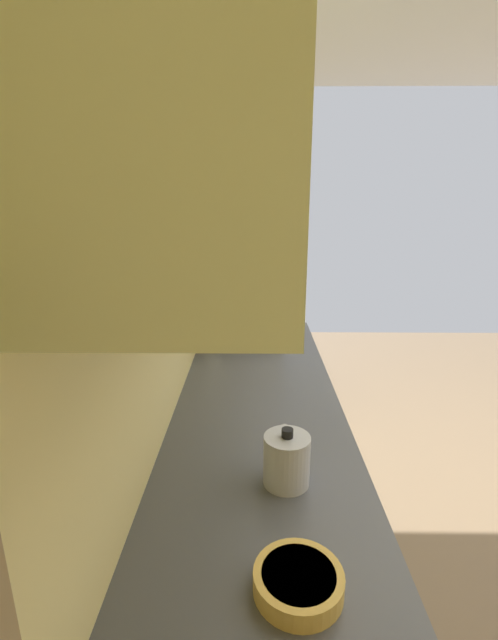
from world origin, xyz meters
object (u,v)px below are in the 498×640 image
object	(u,v)px
oven_range	(254,339)
bowl	(298,581)
microwave	(253,315)
kettle	(287,459)

from	to	relation	value
oven_range	bowl	bearing A→B (deg)	-178.19
oven_range	microwave	size ratio (longest dim) A/B	2.14
bowl	kettle	distance (m)	0.35
microwave	bowl	xyz separation A→B (m)	(-1.63, -0.10, -0.11)
bowl	microwave	bearing A→B (deg)	3.45
oven_range	microwave	distance (m)	1.40
oven_range	bowl	distance (m)	2.95
oven_range	microwave	world-z (taller)	microwave
oven_range	kettle	distance (m)	2.62
oven_range	kettle	size ratio (longest dim) A/B	6.17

